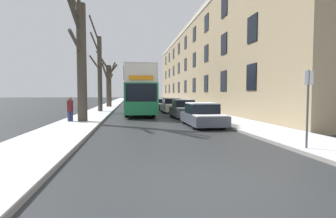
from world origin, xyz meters
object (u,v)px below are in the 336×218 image
object	(u,v)px
bare_tree_left_2	(109,83)
pedestrian_left_sidewalk	(70,109)
parked_car_0	(202,115)
street_sign_post	(308,106)
parked_car_1	(183,109)
parked_car_4	(159,103)
parked_car_3	(164,104)
bare_tree_left_0	(80,55)
bare_tree_left_1	(99,72)
double_decker_bus	(139,89)
parked_car_2	(171,106)

from	to	relation	value
bare_tree_left_2	pedestrian_left_sidewalk	xyz separation A→B (m)	(-0.86, -20.43, -2.52)
parked_car_0	street_sign_post	distance (m)	7.70
parked_car_1	pedestrian_left_sidewalk	bearing A→B (deg)	-158.41
parked_car_4	parked_car_3	bearing A→B (deg)	-90.00
pedestrian_left_sidewalk	street_sign_post	size ratio (longest dim) A/B	0.65
bare_tree_left_2	parked_car_3	distance (m)	9.53
bare_tree_left_0	bare_tree_left_1	bearing A→B (deg)	89.98
double_decker_bus	parked_car_4	size ratio (longest dim) A/B	2.61
bare_tree_left_2	double_decker_bus	distance (m)	13.22
bare_tree_left_1	parked_car_1	xyz separation A→B (m)	(7.39, -6.92, -3.53)
parked_car_0	parked_car_1	bearing A→B (deg)	90.00
bare_tree_left_0	bare_tree_left_2	xyz separation A→B (m)	(0.12, 20.57, -0.92)
bare_tree_left_0	double_decker_bus	bearing A→B (deg)	63.64
bare_tree_left_1	parked_car_2	world-z (taller)	bare_tree_left_1
bare_tree_left_2	parked_car_4	distance (m)	7.91
parked_car_1	parked_car_3	bearing A→B (deg)	90.00
bare_tree_left_0	street_sign_post	bearing A→B (deg)	-48.05
bare_tree_left_0	pedestrian_left_sidewalk	size ratio (longest dim) A/B	5.05
parked_car_1	street_sign_post	size ratio (longest dim) A/B	1.53
bare_tree_left_0	parked_car_0	size ratio (longest dim) A/B	1.98
street_sign_post	bare_tree_left_1	bearing A→B (deg)	113.65
parked_car_2	parked_car_4	world-z (taller)	parked_car_2
bare_tree_left_1	parked_car_1	distance (m)	10.73
bare_tree_left_0	parked_car_2	size ratio (longest dim) A/B	1.99
parked_car_3	street_sign_post	xyz separation A→B (m)	(1.39, -24.90, 0.90)
double_decker_bus	parked_car_2	xyz separation A→B (m)	(3.46, 1.71, -1.73)
double_decker_bus	parked_car_1	size ratio (longest dim) A/B	2.85
parked_car_2	parked_car_4	distance (m)	12.17
parked_car_4	pedestrian_left_sidewalk	xyz separation A→B (m)	(-8.13, -21.69, 0.32)
bare_tree_left_2	parked_car_0	bearing A→B (deg)	-72.33
parked_car_0	bare_tree_left_2	bearing A→B (deg)	107.67
parked_car_2	street_sign_post	distance (m)	19.51
parked_car_1	double_decker_bus	bearing A→B (deg)	126.98
bare_tree_left_2	parked_car_3	xyz separation A→B (m)	(7.28, -5.46, -2.84)
double_decker_bus	bare_tree_left_2	bearing A→B (deg)	106.84
parked_car_0	parked_car_4	distance (m)	24.10
bare_tree_left_0	parked_car_4	bearing A→B (deg)	71.28
parked_car_3	pedestrian_left_sidewalk	distance (m)	17.04
bare_tree_left_1	parked_car_4	distance (m)	14.18
double_decker_bus	parked_car_3	bearing A→B (deg)	64.23
parked_car_2	pedestrian_left_sidewalk	distance (m)	12.52
bare_tree_left_1	parked_car_0	size ratio (longest dim) A/B	2.18
bare_tree_left_0	parked_car_3	distance (m)	17.25
bare_tree_left_2	street_sign_post	size ratio (longest dim) A/B	2.89
parked_car_2	bare_tree_left_2	bearing A→B (deg)	123.70
parked_car_1	parked_car_3	size ratio (longest dim) A/B	0.90
bare_tree_left_0	bare_tree_left_1	world-z (taller)	bare_tree_left_1
double_decker_bus	parked_car_0	distance (m)	10.93
parked_car_4	street_sign_post	size ratio (longest dim) A/B	1.68
parked_car_2	parked_car_4	xyz separation A→B (m)	(0.00, 12.17, -0.07)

